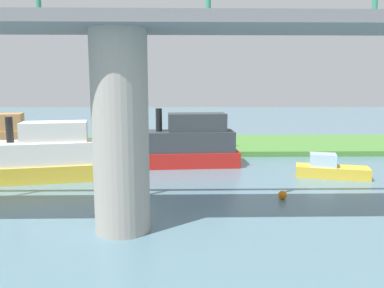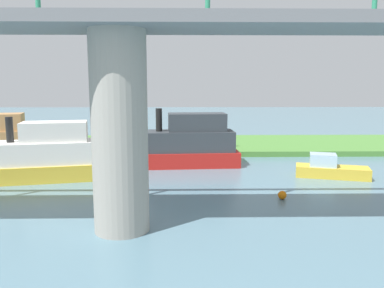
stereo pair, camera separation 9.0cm
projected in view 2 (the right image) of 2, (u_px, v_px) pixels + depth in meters
ground_plane at (171, 157)px, 35.88m from camera, size 160.00×160.00×0.00m
grassy_bank at (173, 145)px, 41.77m from camera, size 80.00×12.00×0.50m
bridge_pylon at (120, 133)px, 17.33m from camera, size 2.50×2.50×8.96m
bridge_span at (117, 17)px, 16.60m from camera, size 56.07×4.30×3.25m
person_on_bank at (232, 140)px, 38.81m from camera, size 0.37×0.37×1.39m
mooring_post at (200, 147)px, 36.27m from camera, size 0.20×0.20×0.77m
pontoon_yellow at (186, 145)px, 32.00m from camera, size 9.42×3.67×4.72m
skiff_small at (43, 156)px, 27.29m from camera, size 9.12×4.56×4.46m
riverboat_paddlewheel at (330, 169)px, 28.21m from camera, size 5.34×3.12×1.68m
marker_buoy at (282, 195)px, 22.78m from camera, size 0.50×0.50×0.50m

